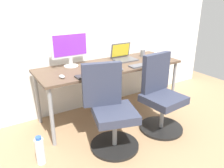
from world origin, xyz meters
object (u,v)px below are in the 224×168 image
(office_chair_right, at_px, (160,97))
(coffee_mug, at_px, (156,59))
(open_laptop, at_px, (123,56))
(water_bottle_on_floor, at_px, (40,151))
(desktop_monitor, at_px, (70,47))
(office_chair_left, at_px, (110,111))

(office_chair_right, height_order, coffee_mug, office_chair_right)
(open_laptop, bearing_deg, water_bottle_on_floor, -155.88)
(water_bottle_on_floor, relative_size, coffee_mug, 3.37)
(office_chair_right, height_order, open_laptop, open_laptop)
(office_chair_right, bearing_deg, desktop_monitor, 135.25)
(office_chair_left, distance_m, coffee_mug, 1.10)
(office_chair_left, height_order, coffee_mug, office_chair_left)
(coffee_mug, bearing_deg, desktop_monitor, 158.32)
(coffee_mug, bearing_deg, office_chair_left, -157.91)
(office_chair_left, height_order, office_chair_right, same)
(water_bottle_on_floor, bearing_deg, desktop_monitor, 47.33)
(office_chair_right, xyz_separation_m, desktop_monitor, (-0.82, 0.81, 0.56))
(office_chair_left, bearing_deg, open_laptop, 48.05)
(office_chair_left, xyz_separation_m, open_laptop, (0.66, 0.73, 0.36))
(office_chair_left, xyz_separation_m, coffee_mug, (0.96, 0.39, 0.36))
(open_laptop, bearing_deg, coffee_mug, -48.42)
(open_laptop, bearing_deg, office_chair_right, -85.30)
(office_chair_right, bearing_deg, water_bottle_on_floor, 176.20)
(office_chair_right, distance_m, water_bottle_on_floor, 1.50)
(office_chair_right, distance_m, open_laptop, 0.82)
(water_bottle_on_floor, bearing_deg, office_chair_left, -7.56)
(desktop_monitor, relative_size, open_laptop, 1.55)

